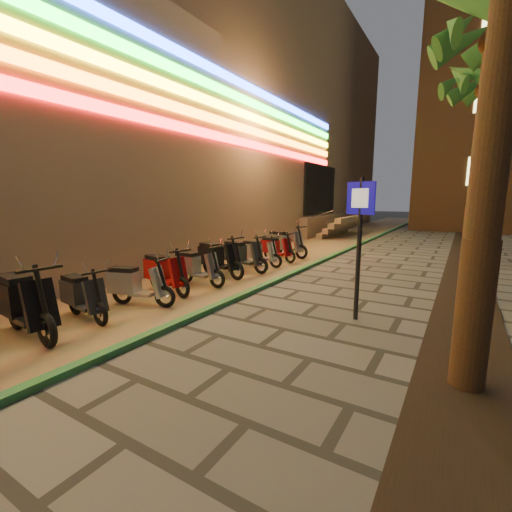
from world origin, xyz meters
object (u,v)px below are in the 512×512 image
Objects in this scene: scooter_4 at (22,303)px; scooter_6 at (134,284)px; scooter_5 at (81,295)px; scooter_13 at (284,243)px; scooter_11 at (258,252)px; scooter_9 at (217,258)px; scooter_8 at (194,267)px; scooter_7 at (163,272)px; pedestrian_sign at (360,229)px; scooter_12 at (275,248)px; scooter_10 at (241,255)px.

scooter_4 reaches higher than scooter_6.
scooter_13 reaches higher than scooter_5.
scooter_4 is 1.21× the size of scooter_11.
scooter_11 is (0.01, 5.16, 0.00)m from scooter_6.
scooter_9 reaches higher than scooter_5.
scooter_8 is 1.03× the size of scooter_11.
scooter_11 is (0.26, 4.07, -0.03)m from scooter_7.
scooter_13 is at bearing 88.90° from scooter_8.
scooter_6 is (-4.33, -1.61, -1.26)m from pedestrian_sign.
scooter_11 is (0.24, 1.96, -0.07)m from scooter_9.
scooter_9 is 1.16× the size of scooter_11.
scooter_12 is at bearing 72.14° from scooter_6.
scooter_11 is 2.13m from scooter_13.
scooter_4 is (-4.59, -3.67, -1.16)m from pedestrian_sign.
pedestrian_sign is at bearing 37.53° from scooter_5.
scooter_6 is 4.17m from scooter_10.
pedestrian_sign is 5.99m from scooter_4.
scooter_4 is 1.12× the size of scooter_7.
scooter_10 is 3.11m from scooter_13.
scooter_9 reaches higher than scooter_7.
scooter_10 is at bearing 88.92° from scooter_9.
scooter_10 is at bearing -76.75° from scooter_13.
pedestrian_sign is 5.73m from scooter_11.
scooter_9 is at bearing 97.24° from scooter_5.
scooter_13 reaches higher than scooter_6.
scooter_6 is (0.22, 1.06, 0.02)m from scooter_5.
scooter_12 reaches higher than scooter_6.
scooter_4 reaches higher than scooter_11.
scooter_8 is 5.23m from scooter_13.
scooter_4 is 1.04× the size of scooter_9.
scooter_10 is 1.10× the size of scooter_11.
scooter_8 is (0.17, 4.11, -0.08)m from scooter_4.
scooter_6 and scooter_11 have the same top height.
scooter_4 is at bearing -77.99° from scooter_12.
scooter_5 is 6.22m from scooter_11.
scooter_7 reaches higher than scooter_8.
pedestrian_sign is 1.47× the size of scooter_13.
scooter_6 is 0.92× the size of scooter_7.
scooter_12 is 0.85× the size of scooter_13.
scooter_7 is 2.11m from scooter_9.
scooter_8 is 1.02× the size of scooter_12.
scooter_8 is at bearing -85.53° from scooter_10.
pedestrian_sign reaches higher than scooter_4.
pedestrian_sign is 1.74× the size of scooter_11.
scooter_10 is 0.99m from scooter_11.
scooter_12 is at bearing 94.47° from scooter_10.
scooter_13 is at bearing 111.12° from scooter_12.
scooter_12 is (0.06, 6.32, 0.00)m from scooter_6.
pedestrian_sign is 4.79m from scooter_6.
scooter_6 is (0.27, 2.06, -0.10)m from scooter_4.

